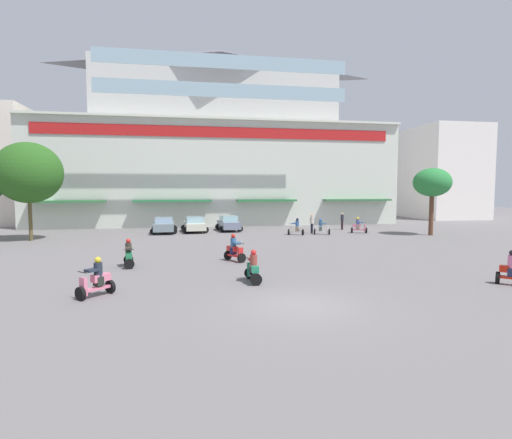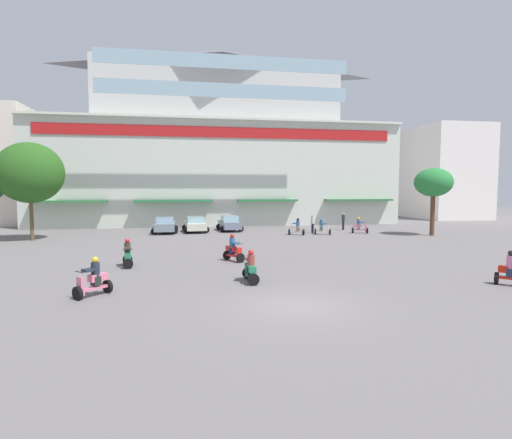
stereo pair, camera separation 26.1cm
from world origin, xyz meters
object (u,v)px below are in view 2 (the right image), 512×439
scooter_rider_2 (128,255)px  parked_car_1 (195,224)px  parked_car_2 (230,223)px  scooter_rider_7 (322,228)px  scooter_rider_8 (233,250)px  scooter_rider_0 (93,280)px  scooter_rider_4 (360,227)px  scooter_rider_1 (297,228)px  plaza_tree_2 (30,173)px  pedestrian_1 (343,220)px  pedestrian_0 (313,223)px  scooter_rider_5 (251,269)px  parked_car_0 (165,225)px  plaza_tree_1 (433,183)px

scooter_rider_2 → parked_car_1: bearing=76.8°
parked_car_2 → scooter_rider_7: size_ratio=2.59×
parked_car_2 → scooter_rider_8: bearing=-95.2°
parked_car_1 → scooter_rider_0: (-4.34, -22.60, -0.10)m
scooter_rider_0 → scooter_rider_4: 27.05m
scooter_rider_1 → scooter_rider_4: bearing=3.8°
plaza_tree_2 → scooter_rider_1: plaza_tree_2 is taller
scooter_rider_2 → pedestrian_1: pedestrian_1 is taller
scooter_rider_2 → pedestrian_0: 19.88m
parked_car_1 → scooter_rider_7: 11.93m
plaza_tree_2 → scooter_rider_0: bearing=-65.0°
scooter_rider_0 → scooter_rider_2: 6.00m
scooter_rider_7 → parked_car_2: bearing=149.9°
plaza_tree_2 → pedestrian_1: bearing=7.6°
parked_car_2 → pedestrian_1: pedestrian_1 is taller
scooter_rider_2 → scooter_rider_5: size_ratio=1.02×
pedestrian_1 → scooter_rider_0: bearing=-130.6°
scooter_rider_0 → parked_car_2: bearing=71.6°
scooter_rider_8 → pedestrian_1: 20.10m
scooter_rider_7 → parked_car_0: bearing=165.2°
plaza_tree_2 → parked_car_2: plaza_tree_2 is taller
pedestrian_0 → scooter_rider_1: bearing=-150.3°
scooter_rider_4 → plaza_tree_1: bearing=-26.4°
parked_car_1 → scooter_rider_5: (1.99, -21.29, -0.14)m
parked_car_1 → pedestrian_0: pedestrian_0 is taller
scooter_rider_0 → pedestrian_1: (18.97, 22.11, 0.35)m
parked_car_1 → parked_car_2: bearing=7.8°
plaza_tree_1 → scooter_rider_4: plaza_tree_1 is taller
parked_car_2 → scooter_rider_2: size_ratio=2.59×
scooter_rider_7 → pedestrian_1: bearing=46.7°
scooter_rider_2 → scooter_rider_0: bearing=-94.2°
plaza_tree_1 → scooter_rider_1: (-11.64, 2.34, -4.00)m
scooter_rider_2 → scooter_rider_4: bearing=34.5°
plaza_tree_1 → scooter_rider_0: 29.92m
scooter_rider_4 → parked_car_0: bearing=169.7°
parked_car_0 → scooter_rider_4: 18.05m
parked_car_1 → scooter_rider_4: bearing=-13.7°
plaza_tree_2 → scooter_rider_8: bearing=-38.7°
pedestrian_1 → scooter_rider_1: bearing=-148.3°
scooter_rider_0 → scooter_rider_7: scooter_rider_0 is taller
scooter_rider_4 → scooter_rider_5: scooter_rider_4 is taller
scooter_rider_0 → scooter_rider_1: 22.75m
plaza_tree_2 → scooter_rider_5: plaza_tree_2 is taller
parked_car_1 → scooter_rider_4: (14.96, -3.65, -0.12)m
scooter_rider_4 → pedestrian_1: pedestrian_1 is taller
parked_car_1 → plaza_tree_2: bearing=-162.2°
parked_car_2 → parked_car_0: bearing=-171.7°
parked_car_0 → scooter_rider_7: 14.48m
parked_car_0 → parked_car_2: parked_car_2 is taller
parked_car_0 → pedestrian_0: 13.68m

